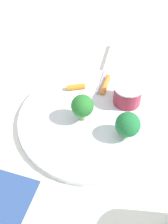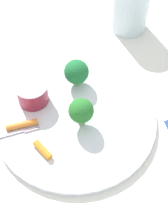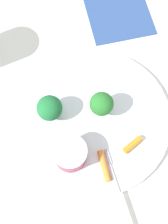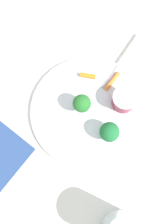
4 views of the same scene
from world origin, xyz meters
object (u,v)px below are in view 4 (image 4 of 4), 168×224
at_px(carrot_stick_1, 88,76).
at_px(fork, 122,61).
at_px(broccoli_floret_0, 81,105).
at_px(carrot_stick_0, 112,81).
at_px(plate, 89,110).
at_px(broccoli_floret_1, 109,132).
at_px(sauce_cup, 124,100).

distance_m(carrot_stick_1, fork, 0.10).
xyz_separation_m(broccoli_floret_0, carrot_stick_0, (0.09, -0.06, -0.03)).
xyz_separation_m(carrot_stick_1, fork, (0.06, -0.07, -0.00)).
xyz_separation_m(broccoli_floret_0, fork, (0.15, -0.07, -0.03)).
bearing_deg(carrot_stick_1, plate, -163.61).
bearing_deg(fork, broccoli_floret_1, -177.15).
bearing_deg(carrot_stick_0, plate, 156.14).
bearing_deg(carrot_stick_0, broccoli_floret_1, -170.84).
bearing_deg(broccoli_floret_1, sauce_cup, -10.50).
distance_m(carrot_stick_0, carrot_stick_1, 0.06).
bearing_deg(broccoli_floret_1, carrot_stick_0, 9.16).
relative_size(carrot_stick_1, fork, 0.21).
xyz_separation_m(plate, carrot_stick_1, (0.08, 0.02, 0.01)).
xyz_separation_m(carrot_stick_0, carrot_stick_1, (-0.00, 0.06, 0.00)).
height_order(carrot_stick_0, fork, carrot_stick_0).
height_order(broccoli_floret_0, broccoli_floret_1, broccoli_floret_0).
height_order(sauce_cup, carrot_stick_1, sauce_cup).
distance_m(sauce_cup, fork, 0.11).
distance_m(broccoli_floret_0, carrot_stick_1, 0.09).
bearing_deg(broccoli_floret_0, broccoli_floret_1, -120.11).
xyz_separation_m(plate, broccoli_floret_1, (-0.05, -0.06, 0.04)).
relative_size(plate, sauce_cup, 4.93).
distance_m(plate, fork, 0.16).
bearing_deg(broccoli_floret_1, plate, 51.15).
xyz_separation_m(carrot_stick_0, fork, (0.06, -0.01, -0.00)).
bearing_deg(broccoli_floret_0, plate, -80.43).
bearing_deg(plate, broccoli_floret_0, 99.57).
xyz_separation_m(sauce_cup, carrot_stick_1, (0.05, 0.10, -0.02)).
relative_size(plate, carrot_stick_1, 7.43).
relative_size(broccoli_floret_0, fork, 0.32).
xyz_separation_m(plate, fork, (0.15, -0.05, 0.01)).
height_order(broccoli_floret_0, carrot_stick_0, broccoli_floret_0).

